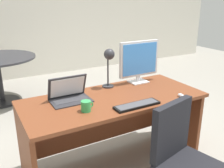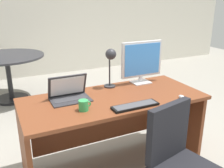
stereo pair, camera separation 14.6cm
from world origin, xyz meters
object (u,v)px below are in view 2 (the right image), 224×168
Objects in this scene: mouse at (182,97)px; desk at (111,117)px; desk_lamp at (111,59)px; laptop at (69,92)px; monitor at (142,60)px; meeting_table at (8,67)px; coffee_mug at (84,105)px; keyboard at (135,106)px.

desk is at bearing 147.21° from mouse.
mouse is 0.78m from desk_lamp.
monitor is at bearing 6.99° from laptop.
desk is 2.41m from meeting_table.
coffee_mug reaches higher than desk.
mouse is 0.18× the size of desk_lamp.
keyboard is 0.44m from coffee_mug.
monitor is 1.33× the size of laptop.
monitor is 0.40× the size of meeting_table.
laptop is at bearing -167.02° from desk_lamp.
desk_lamp is at bearing 66.48° from desk.
desk_lamp is 0.35× the size of meeting_table.
keyboard is at bearing -71.88° from meeting_table.
desk is 23.21× the size of mouse.
coffee_mug reaches higher than keyboard.
laptop is at bearing -173.01° from monitor.
laptop is at bearing 165.88° from desk.
meeting_table is (-0.88, 2.07, -0.48)m from desk_lamp.
laptop reaches higher than mouse.
meeting_table is at bearing 112.91° from desk_lamp.
coffee_mug is (-0.81, -0.41, -0.21)m from monitor.
coffee_mug is (-0.91, 0.15, 0.03)m from mouse.
desk_lamp is at bearing 12.98° from laptop.
coffee_mug is (-0.42, 0.12, 0.03)m from keyboard.
keyboard is (0.07, -0.33, 0.24)m from desk.
mouse is (0.48, -0.02, 0.01)m from keyboard.
keyboard is 0.36× the size of meeting_table.
coffee_mug is (-0.44, -0.42, -0.25)m from desk_lamp.
meeting_table is at bearing 116.93° from mouse.
desk is at bearing -156.17° from monitor.
mouse reaches higher than keyboard.
desk is 4.81× the size of laptop.
monitor is 0.87m from laptop.
monitor is at bearing 26.88° from coffee_mug.
monitor is at bearing 23.83° from desk.
laptop is at bearing 136.83° from keyboard.
desk is at bearing -113.52° from desk_lamp.
monitor is 1.13× the size of keyboard.
monitor reaches higher than keyboard.
monitor is 4.43× the size of coffee_mug.
desk_lamp is at bearing 43.25° from coffee_mug.
coffee_mug is at bearing -136.75° from desk_lamp.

